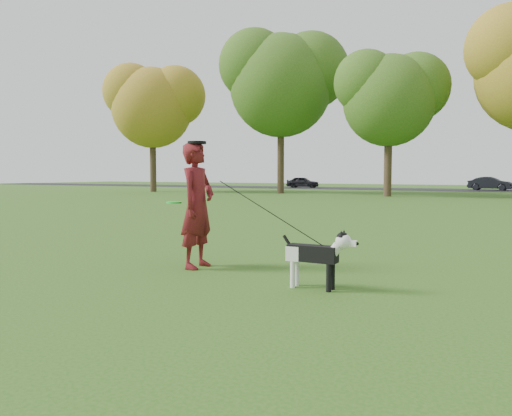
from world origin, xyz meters
The scene contains 8 objects.
ground centered at (0.00, 0.00, 0.00)m, with size 120.00×120.00×0.00m, color #285116.
road centered at (0.00, 40.00, 0.01)m, with size 120.00×7.00×0.02m, color black.
man centered at (-1.15, 0.57, 0.96)m, with size 0.70×0.46×1.91m, color #510B1E.
dog centered at (0.98, 0.07, 0.46)m, with size 1.00×0.20×0.76m.
car_left centered at (-15.62, 40.00, 0.56)m, with size 1.27×3.15×1.07m, color black.
car_mid centered at (1.15, 40.00, 0.58)m, with size 1.19×3.41×1.12m, color black.
man_held_items centered at (0.20, 0.29, 0.92)m, with size 2.76×0.64×1.41m.
tree_row centered at (-1.43, 26.07, 7.41)m, with size 51.74×8.86×12.01m.
Camera 1 is at (3.14, -5.70, 1.44)m, focal length 35.00 mm.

